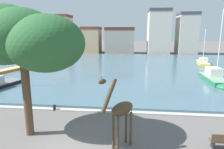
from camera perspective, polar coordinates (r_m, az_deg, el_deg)
The scene contains 15 objects.
harbor_water at distance 36.53m, azimuth 0.41°, elevation 2.28°, with size 91.85×41.37×0.32m, color #476675.
quay_edge_coping at distance 16.53m, azimuth -7.00°, elevation -10.21°, with size 91.85×0.50×0.12m, color #ADA89E.
giraffe_statue at distance 10.82m, azimuth 2.50°, elevation -10.32°, with size 1.89×2.03×4.25m.
sailboat_red at distance 46.76m, azimuth -17.69°, elevation 4.32°, with size 4.23×8.77×8.33m.
sailboat_yellow at distance 43.48m, azimuth 24.55°, elevation 3.21°, with size 3.44×7.74×6.93m.
sailboat_orange at distance 35.22m, azimuth -27.76°, elevation 0.89°, with size 3.57×8.58×7.66m.
sailboat_green at distance 27.40m, azimuth 27.62°, elevation -1.29°, with size 2.25×7.15×8.93m.
sailboat_white at distance 54.44m, azimuth -15.69°, elevation 5.29°, with size 3.56×6.17×7.05m.
shade_tree at distance 12.72m, azimuth -24.50°, elevation 9.57°, with size 7.35×5.11×7.91m.
mooring_bollard at distance 17.14m, azimuth -16.18°, elevation -9.12°, with size 0.24×0.24×0.50m, color #232326.
townhouse_end_terrace at distance 66.58m, azimuth -14.38°, elevation 11.20°, with size 6.22×6.71×11.71m.
townhouse_narrow_midrow at distance 62.58m, azimuth -5.91°, elevation 9.78°, with size 5.52×6.46×7.99m.
townhouse_corner_house at distance 61.77m, azimuth 2.31°, elevation 9.72°, with size 8.74×7.10×7.81m.
townhouse_wide_warehouse at distance 61.45m, azimuth 13.15°, elevation 11.75°, with size 6.19×8.14×12.83m.
townhouse_tall_gabled at distance 62.26m, azimuth 20.57°, elevation 10.84°, with size 5.32×6.80×11.80m.
Camera 1 is at (3.60, -8.37, 6.26)m, focal length 31.93 mm.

